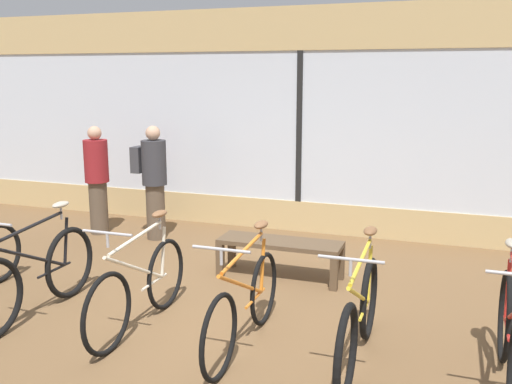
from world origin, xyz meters
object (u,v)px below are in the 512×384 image
bicycle_far_right (510,338)px  display_bench (280,247)px  bicycle_center_right (245,304)px  bicycle_center_left (140,287)px  bicycle_right (359,318)px  bicycle_left (35,276)px  customer_near_rack (153,179)px  customer_by_window (97,178)px

bicycle_far_right → display_bench: bearing=143.0°
bicycle_far_right → display_bench: (-2.26, 1.70, -0.05)m
bicycle_center_right → bicycle_far_right: (2.04, 0.01, 0.02)m
bicycle_center_left → bicycle_right: (1.98, -0.01, -0.00)m
bicycle_left → display_bench: bicycle_left is taller
bicycle_far_right → customer_near_rack: (-4.39, 2.64, 0.45)m
bicycle_right → bicycle_far_right: bearing=-1.1°
display_bench → customer_by_window: 3.19m
bicycle_far_right → bicycle_center_right: bearing=-179.7°
bicycle_left → bicycle_center_left: bicycle_left is taller
bicycle_left → customer_near_rack: customer_near_rack is taller
display_bench → customer_near_rack: size_ratio=0.88×
bicycle_center_left → customer_near_rack: bearing=116.9°
display_bench → bicycle_center_right: bearing=-82.8°
bicycle_center_left → display_bench: bearing=64.2°
bicycle_center_right → bicycle_right: bearing=1.8°
customer_by_window → bicycle_far_right: bearing=-26.3°
bicycle_center_left → customer_by_window: 3.43m
bicycle_center_left → bicycle_right: 1.98m
bicycle_left → bicycle_right: 3.05m
display_bench → customer_by_window: bearing=163.3°
bicycle_center_right → customer_by_window: customer_by_window is taller
customer_near_rack → customer_by_window: customer_near_rack is taller
customer_near_rack → customer_by_window: 0.90m
bicycle_left → bicycle_center_right: (2.10, 0.07, -0.01)m
bicycle_center_left → bicycle_far_right: bearing=-0.6°
bicycle_left → bicycle_center_right: size_ratio=1.05×
bicycle_center_right → bicycle_far_right: bicycle_far_right is taller
bicycle_left → bicycle_center_right: bearing=1.8°
bicycle_left → customer_near_rack: 2.76m
bicycle_left → customer_by_window: bearing=113.1°
bicycle_right → customer_near_rack: customer_near_rack is taller
display_bench → bicycle_center_left: bearing=-115.8°
display_bench → customer_near_rack: 2.38m
bicycle_far_right → customer_near_rack: bearing=149.0°
bicycle_right → customer_by_window: 4.95m
bicycle_center_right → customer_near_rack: size_ratio=1.08×
display_bench → customer_near_rack: bearing=156.3°
bicycle_center_right → bicycle_right: bicycle_right is taller
bicycle_left → bicycle_far_right: bicycle_far_right is taller
display_bench → customer_near_rack: customer_near_rack is taller
customer_by_window → display_bench: bearing=-16.7°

